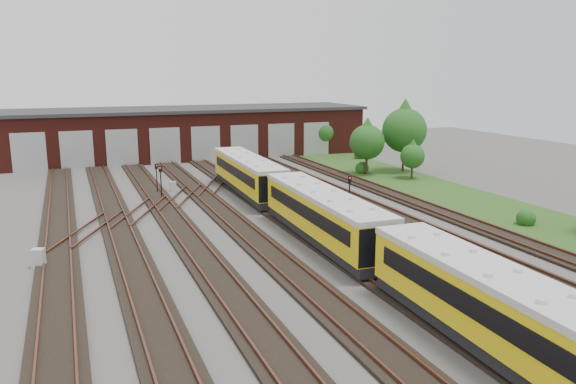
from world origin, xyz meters
name	(u,v)px	position (x,y,z in m)	size (l,w,h in m)	color
ground	(281,237)	(0.00, 0.00, 0.00)	(120.00, 120.00, 0.00)	#44413F
track_network	(276,234)	(-0.17, 0.59, 0.11)	(30.40, 70.00, 0.33)	black
maintenance_shed	(172,132)	(-0.01, 39.97, 3.20)	(51.00, 12.50, 6.35)	#511A14
grass_verge	(429,188)	(19.00, 10.00, 0.03)	(8.00, 55.00, 0.05)	#264918
metro_train	(323,215)	(2.00, -2.35, 1.92)	(3.15, 47.12, 3.11)	black
signal_mast_0	(157,175)	(-5.62, 17.08, 1.78)	(0.27, 0.26, 2.77)	black
signal_mast_1	(161,178)	(-5.58, 14.90, 1.89)	(0.29, 0.28, 2.92)	black
signal_mast_2	(226,166)	(1.09, 17.61, 2.13)	(0.29, 0.27, 3.35)	black
signal_mast_3	(350,190)	(7.20, 3.90, 1.97)	(0.30, 0.29, 3.06)	black
relay_cabinet_0	(38,258)	(-15.00, -0.53, 0.56)	(0.67, 0.56, 1.11)	#B2B5B7
relay_cabinet_1	(173,186)	(-4.04, 17.90, 0.44)	(0.53, 0.44, 0.88)	#B2B5B7
relay_cabinet_2	(296,219)	(2.07, 2.40, 0.47)	(0.56, 0.47, 0.94)	#B2B5B7
relay_cabinet_3	(282,192)	(4.60, 11.75, 0.46)	(0.55, 0.46, 0.92)	#B2B5B7
relay_cabinet_4	(298,190)	(6.26, 12.16, 0.43)	(0.51, 0.43, 0.85)	#B2B5B7
tree_0	(323,130)	(19.40, 35.00, 3.28)	(3.08, 3.08, 5.11)	#332417
tree_1	(367,138)	(17.12, 18.82, 4.01)	(3.76, 3.76, 6.24)	#332417
tree_2	(405,125)	(21.85, 18.94, 5.23)	(4.91, 4.91, 8.13)	#332417
tree_3	(413,153)	(20.28, 14.82, 2.69)	(2.53, 2.53, 4.19)	#332417
bush_0	(526,216)	(17.72, -3.65, 0.69)	(1.38, 1.38, 1.38)	#174915
bush_1	(362,166)	(17.08, 19.69, 0.75)	(1.50, 1.50, 1.50)	#174915
bush_2	(360,153)	(21.90, 29.04, 0.72)	(1.45, 1.45, 1.45)	#174915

